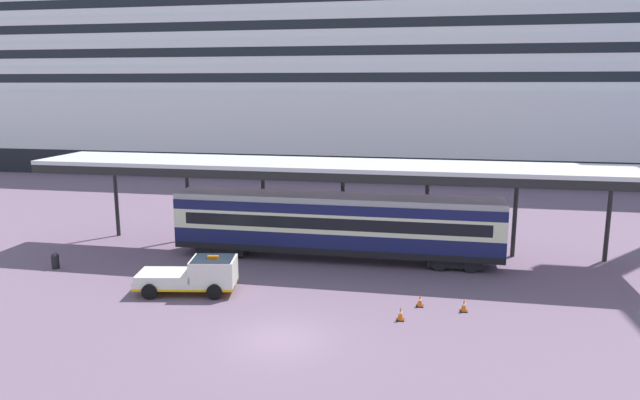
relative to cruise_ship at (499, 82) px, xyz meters
The scene contains 9 objects.
ground_plane 56.81m from the cruise_ship, 104.50° to the right, with size 400.00×400.00×0.00m, color #6C556A.
cruise_ship is the anchor object (origin of this frame).
platform_canopy 43.95m from the cruise_ship, 108.07° to the right, with size 38.56×5.48×6.06m.
train_carriage 44.94m from the cruise_ship, 107.88° to the right, with size 20.24×2.81×4.11m.
service_truck 53.98m from the cruise_ship, 111.88° to the right, with size 5.47×2.94×2.02m.
traffic_cone_near 50.76m from the cruise_ship, 96.96° to the right, with size 0.36×0.36×0.62m.
traffic_cone_mid 52.79m from the cruise_ship, 99.98° to the right, with size 0.36×0.36×0.65m.
traffic_cone_far 50.80m from the cruise_ship, 99.41° to the right, with size 0.36×0.36×0.60m.
quay_bollard 56.54m from the cruise_ship, 122.29° to the right, with size 0.48×0.48×0.96m.
Camera 1 is at (6.18, -22.66, 10.75)m, focal length 32.60 mm.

